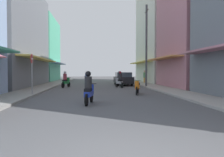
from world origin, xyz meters
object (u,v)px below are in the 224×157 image
(motorbike_maroon, at_px, (88,78))
(motorbike_white, at_px, (119,77))
(motorbike_green, at_px, (66,80))
(utility_pole, at_px, (146,45))
(motorbike_red, at_px, (86,78))
(motorbike_blue, at_px, (89,89))
(parked_car, at_px, (123,79))
(motorbike_orange, at_px, (137,87))
(pedestrian_midway, at_px, (145,77))
(motorbike_silver, at_px, (119,80))
(street_sign_no_entry, at_px, (32,69))

(motorbike_maroon, bearing_deg, motorbike_white, 38.36)
(motorbike_green, bearing_deg, utility_pole, -1.86)
(motorbike_red, height_order, motorbike_white, same)
(motorbike_green, bearing_deg, motorbike_blue, -77.98)
(motorbike_white, height_order, parked_car, motorbike_white)
(motorbike_orange, distance_m, pedestrian_midway, 13.24)
(motorbike_blue, distance_m, motorbike_maroon, 19.98)
(motorbike_maroon, distance_m, motorbike_white, 5.92)
(motorbike_silver, distance_m, motorbike_green, 5.13)
(motorbike_red, relative_size, motorbike_green, 1.04)
(motorbike_silver, xyz_separation_m, utility_pole, (2.68, 0.29, 3.37))
(motorbike_silver, xyz_separation_m, motorbike_white, (1.49, 13.09, 0.00))
(motorbike_orange, distance_m, motorbike_blue, 5.36)
(parked_car, bearing_deg, street_sign_no_entry, -124.63)
(motorbike_red, distance_m, pedestrian_midway, 7.28)
(motorbike_blue, xyz_separation_m, motorbike_silver, (2.74, 10.56, 0.00))
(motorbike_orange, height_order, motorbike_blue, motorbike_blue)
(motorbike_blue, xyz_separation_m, motorbike_green, (-2.36, 11.10, 0.00))
(motorbike_red, bearing_deg, motorbike_green, -107.03)
(motorbike_green, relative_size, street_sign_no_entry, 0.66)
(pedestrian_midway, height_order, street_sign_no_entry, street_sign_no_entry)
(motorbike_silver, bearing_deg, pedestrian_midway, 58.37)
(motorbike_silver, bearing_deg, motorbike_blue, -104.53)
(utility_pole, bearing_deg, motorbike_green, 178.14)
(motorbike_blue, xyz_separation_m, pedestrian_midway, (6.74, 17.05, 0.13))
(motorbike_silver, bearing_deg, motorbike_red, 116.85)
(motorbike_maroon, relative_size, motorbike_green, 1.04)
(motorbike_silver, relative_size, utility_pole, 0.22)
(motorbike_white, bearing_deg, utility_pole, -84.67)
(motorbike_silver, distance_m, utility_pole, 4.32)
(motorbike_red, xyz_separation_m, pedestrian_midway, (7.28, 0.01, 0.13))
(motorbike_maroon, distance_m, motorbike_green, 9.09)
(motorbike_silver, height_order, motorbike_white, same)
(motorbike_orange, relative_size, motorbike_maroon, 0.97)
(pedestrian_midway, height_order, utility_pole, utility_pole)
(motorbike_orange, distance_m, motorbike_silver, 6.29)
(motorbike_red, distance_m, motorbike_maroon, 2.94)
(motorbike_red, height_order, motorbike_silver, same)
(motorbike_orange, height_order, street_sign_no_entry, street_sign_no_entry)
(motorbike_blue, relative_size, street_sign_no_entry, 0.68)
(motorbike_orange, distance_m, utility_pole, 7.79)
(motorbike_maroon, height_order, pedestrian_midway, pedestrian_midway)
(motorbike_green, bearing_deg, motorbike_orange, -50.71)
(motorbike_maroon, height_order, parked_car, motorbike_maroon)
(motorbike_orange, height_order, motorbike_white, motorbike_white)
(motorbike_white, bearing_deg, motorbike_maroon, -141.64)
(motorbike_white, bearing_deg, motorbike_orange, -93.02)
(motorbike_white, xyz_separation_m, pedestrian_midway, (2.51, -6.60, 0.13))
(motorbike_maroon, relative_size, motorbike_white, 1.02)
(motorbike_white, relative_size, utility_pole, 0.22)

